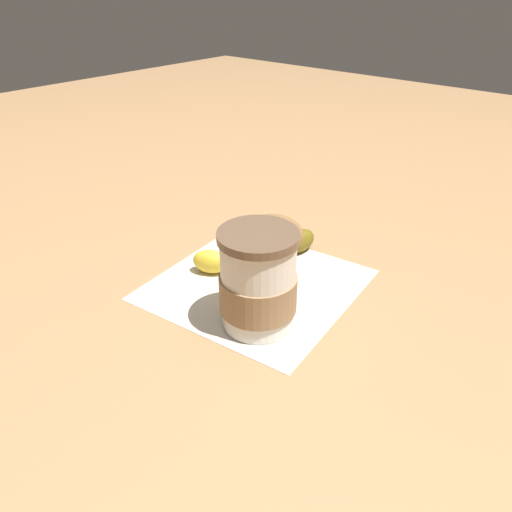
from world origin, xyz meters
TOP-DOWN VIEW (x-y plane):
  - ground_plane at (0.00, 0.00)m, footprint 3.00×3.00m
  - paper_napkin at (0.00, 0.00)m, footprint 0.29×0.29m
  - coffee_cup at (-0.06, 0.06)m, footprint 0.10×0.10m
  - muffin at (0.00, -0.04)m, footprint 0.09×0.09m
  - banana at (0.03, -0.05)m, footprint 0.12×0.19m

SIDE VIEW (x-z plane):
  - ground_plane at x=0.00m, z-range 0.00..0.00m
  - paper_napkin at x=0.00m, z-range 0.00..0.00m
  - banana at x=0.03m, z-range 0.00..0.04m
  - muffin at x=0.00m, z-range 0.01..0.09m
  - coffee_cup at x=-0.06m, z-range 0.00..0.12m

